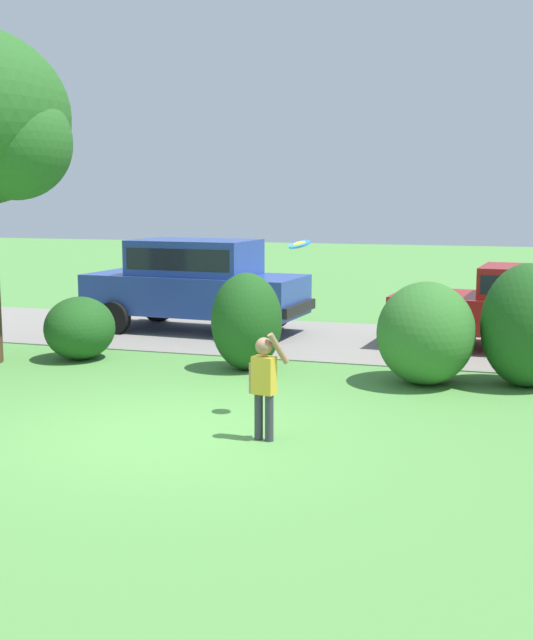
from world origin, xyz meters
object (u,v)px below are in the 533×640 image
(parked_sedan, at_px, (516,305))
(frisbee, at_px, (300,244))
(parked_suv, at_px, (195,280))
(child_thrower, at_px, (264,380))

(parked_sedan, bearing_deg, frisbee, -113.94)
(parked_sedan, height_order, parked_suv, parked_suv)
(child_thrower, relative_size, frisbee, 4.42)
(frisbee, bearing_deg, parked_sedan, 66.06)
(parked_sedan, xyz_separation_m, frisbee, (-2.53, -5.69, 1.37))
(parked_suv, relative_size, frisbee, 16.47)
(parked_sedan, relative_size, parked_suv, 0.94)
(parked_suv, bearing_deg, child_thrower, -61.71)
(parked_sedan, relative_size, child_thrower, 3.51)
(parked_suv, height_order, frisbee, frisbee)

